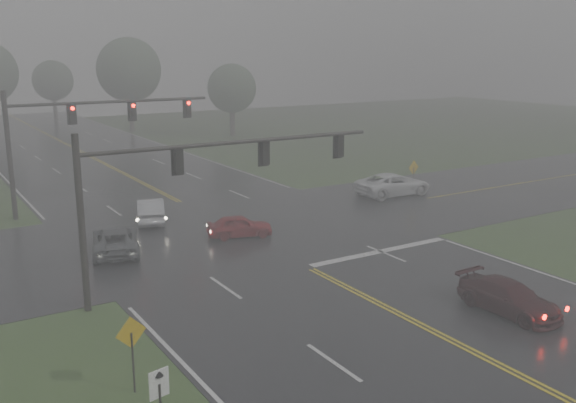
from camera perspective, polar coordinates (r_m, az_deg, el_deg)
main_road at (r=35.12m, az=-3.35°, el=-3.30°), size 18.00×160.00×0.02m
cross_street at (r=36.82m, az=-4.84°, el=-2.53°), size 120.00×14.00×0.02m
stop_bar at (r=33.11m, az=8.22°, el=-4.46°), size 8.50×0.50×0.01m
sedan_maroon at (r=26.91m, az=18.94°, el=-9.35°), size 1.88×4.36×1.25m
sedan_red at (r=35.42m, az=-4.31°, el=-3.17°), size 3.84×2.41×1.22m
sedan_silver at (r=39.21m, az=-12.08°, el=-1.80°), size 2.81×4.64×1.44m
car_grey at (r=33.73m, az=-15.03°, el=-4.46°), size 3.43×5.21×1.33m
pickup_white at (r=45.96m, az=9.28°, el=0.55°), size 5.65×2.72×1.55m
signal_gantry_near at (r=26.79m, az=-9.24°, el=2.23°), size 13.69×0.31×7.02m
signal_gantry_far at (r=42.10m, az=-18.41°, el=6.35°), size 12.91×0.39×7.74m
sign_diamond_west at (r=19.95m, az=-13.73°, el=-12.01°), size 1.00×0.25×2.43m
sign_arrow_white at (r=16.70m, az=-11.32°, el=-16.76°), size 0.55×0.16×2.51m
sign_diamond_east at (r=46.00m, az=11.10°, el=2.63°), size 1.03×0.20×2.50m
tree_ne_a at (r=82.58m, az=-13.96°, el=11.28°), size 7.86×7.86×11.54m
tree_e_near at (r=77.04m, az=-5.02°, el=9.97°), size 5.76×5.76×8.46m
tree_n_far at (r=100.89m, az=-20.17°, el=10.05°), size 5.82×5.82×8.55m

